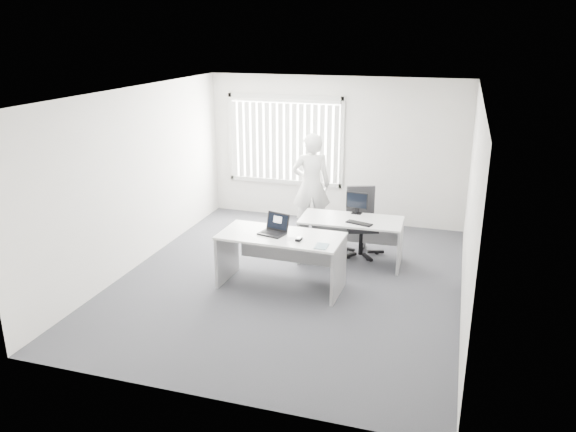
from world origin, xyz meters
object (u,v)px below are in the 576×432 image
(laptop, at_px, (272,225))
(desk_near, at_px, (281,250))
(monitor, at_px, (357,203))
(office_chair, at_px, (361,234))
(person, at_px, (311,186))
(desk_far, at_px, (351,231))

(laptop, bearing_deg, desk_near, 21.96)
(laptop, bearing_deg, monitor, 72.63)
(office_chair, height_order, laptop, office_chair)
(desk_near, distance_m, person, 2.26)
(person, distance_m, laptop, 2.24)
(desk_near, xyz_separation_m, person, (-0.14, 2.23, 0.37))
(desk_near, xyz_separation_m, monitor, (0.82, 1.50, 0.34))
(office_chair, relative_size, laptop, 3.10)
(desk_far, xyz_separation_m, person, (-0.94, 1.02, 0.42))
(office_chair, distance_m, monitor, 0.58)
(monitor, bearing_deg, desk_far, -90.53)
(desk_far, bearing_deg, monitor, 82.87)
(desk_far, height_order, laptop, laptop)
(desk_near, bearing_deg, office_chair, 63.36)
(desk_near, distance_m, laptop, 0.39)
(desk_far, relative_size, monitor, 4.53)
(desk_near, relative_size, laptop, 4.94)
(monitor, bearing_deg, laptop, -117.17)
(laptop, bearing_deg, office_chair, 72.99)
(person, distance_m, monitor, 1.20)
(laptop, distance_m, monitor, 1.79)
(desk_near, height_order, office_chair, office_chair)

